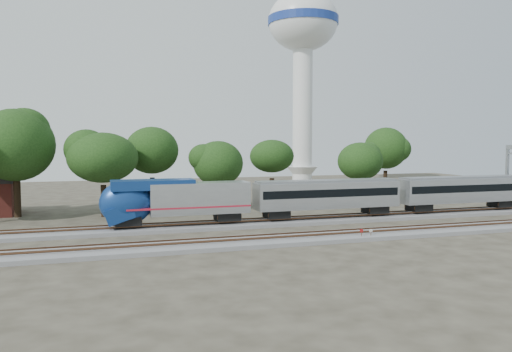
{
  "coord_description": "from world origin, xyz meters",
  "views": [
    {
      "loc": [
        -17.66,
        -48.17,
        9.62
      ],
      "look_at": [
        -0.78,
        5.0,
        5.72
      ],
      "focal_mm": 35.0,
      "sensor_mm": 36.0,
      "label": 1
    }
  ],
  "objects": [
    {
      "name": "ground",
      "position": [
        0.0,
        0.0,
        0.0
      ],
      "size": [
        160.0,
        160.0,
        0.0
      ],
      "primitive_type": "plane",
      "color": "#383328",
      "rests_on": "ground"
    },
    {
      "name": "track_far",
      "position": [
        0.0,
        6.0,
        0.21
      ],
      "size": [
        160.0,
        5.0,
        0.73
      ],
      "color": "slate",
      "rests_on": "ground"
    },
    {
      "name": "track_near",
      "position": [
        0.0,
        -4.0,
        0.21
      ],
      "size": [
        160.0,
        5.0,
        0.73
      ],
      "color": "slate",
      "rests_on": "ground"
    },
    {
      "name": "switch_stand_red",
      "position": [
        6.63,
        -5.58,
        0.71
      ],
      "size": [
        0.35,
        0.07,
        1.11
      ],
      "rotation": [
        0.0,
        0.0,
        0.03
      ],
      "color": "#512D19",
      "rests_on": "ground"
    },
    {
      "name": "switch_stand_white",
      "position": [
        7.68,
        -5.55,
        0.67
      ],
      "size": [
        0.33,
        0.07,
        1.05
      ],
      "rotation": [
        0.0,
        0.0,
        -0.11
      ],
      "color": "#512D19",
      "rests_on": "ground"
    },
    {
      "name": "switch_lever",
      "position": [
        7.86,
        -5.12,
        0.15
      ],
      "size": [
        0.57,
        0.44,
        0.3
      ],
      "primitive_type": "cube",
      "rotation": [
        0.0,
        0.0,
        -0.32
      ],
      "color": "#512D19",
      "rests_on": "ground"
    },
    {
      "name": "water_tower",
      "position": [
        24.22,
        50.88,
        30.46
      ],
      "size": [
        14.85,
        14.85,
        41.11
      ],
      "color": "silver",
      "rests_on": "ground"
    },
    {
      "name": "tree_1",
      "position": [
        -27.5,
        20.75,
        9.12
      ],
      "size": [
        9.29,
        9.29,
        13.1
      ],
      "color": "black",
      "rests_on": "ground"
    },
    {
      "name": "tree_2",
      "position": [
        -17.07,
        17.79,
        7.52
      ],
      "size": [
        7.66,
        7.66,
        10.8
      ],
      "color": "black",
      "rests_on": "ground"
    },
    {
      "name": "tree_3",
      "position": [
        -10.39,
        23.21,
        8.32
      ],
      "size": [
        8.47,
        8.47,
        11.94
      ],
      "color": "black",
      "rests_on": "ground"
    },
    {
      "name": "tree_4",
      "position": [
        -1.83,
        19.03,
        6.52
      ],
      "size": [
        6.66,
        6.66,
        9.39
      ],
      "color": "black",
      "rests_on": "ground"
    },
    {
      "name": "tree_5",
      "position": [
        7.81,
        23.98,
        7.3
      ],
      "size": [
        7.44,
        7.44,
        10.49
      ],
      "color": "black",
      "rests_on": "ground"
    },
    {
      "name": "tree_6",
      "position": [
        19.0,
        16.79,
        6.66
      ],
      "size": [
        6.8,
        6.8,
        9.59
      ],
      "color": "black",
      "rests_on": "ground"
    },
    {
      "name": "tree_7",
      "position": [
        29.8,
        27.17,
        8.39
      ],
      "size": [
        8.55,
        8.55,
        12.05
      ],
      "color": "black",
      "rests_on": "ground"
    }
  ]
}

